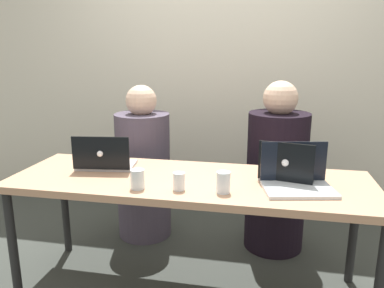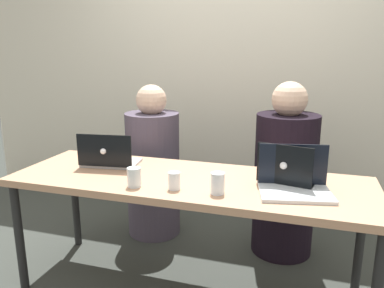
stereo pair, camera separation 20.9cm
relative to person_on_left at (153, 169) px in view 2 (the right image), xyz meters
name	(u,v)px [view 2 (the right image)]	position (x,y,z in m)	size (l,w,h in m)	color
back_wall	(237,74)	(0.49, 0.76, 0.68)	(5.18, 0.10, 2.39)	beige
desk	(189,188)	(0.49, -0.64, 0.13)	(1.99, 0.66, 0.70)	tan
person_on_left	(153,169)	(0.00, 0.00, 0.00)	(0.46, 0.46, 1.15)	#49404F
person_on_right	(285,179)	(0.98, 0.00, 0.02)	(0.47, 0.47, 1.20)	black
laptop_front_right	(295,183)	(1.06, -0.69, 0.24)	(0.39, 0.30, 0.23)	silver
laptop_back_left	(109,159)	(-0.05, -0.56, 0.24)	(0.36, 0.27, 0.21)	#B0B3BC
laptop_back_right	(288,174)	(1.01, -0.56, 0.24)	(0.33, 0.29, 0.23)	silver
water_glass_left	(134,178)	(0.26, -0.85, 0.23)	(0.07, 0.07, 0.10)	silver
water_glass_right	(218,185)	(0.69, -0.82, 0.24)	(0.07, 0.07, 0.11)	silver
water_glass_center	(174,182)	(0.47, -0.82, 0.23)	(0.06, 0.06, 0.09)	white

